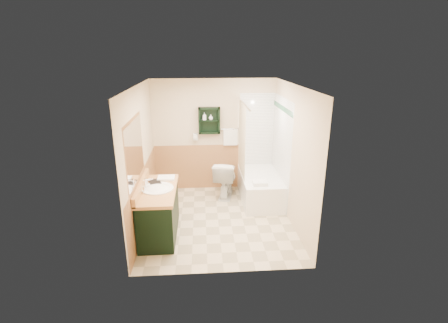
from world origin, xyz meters
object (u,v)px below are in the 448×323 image
hair_dryer (195,137)px  bathtub (261,187)px  wall_shelf (209,121)px  vanity_book (149,177)px  toilet (225,179)px  soap_bottle_a (204,118)px  vanity (159,212)px  soap_bottle_b (211,118)px

hair_dryer → bathtub: size_ratio=0.16×
wall_shelf → vanity_book: wall_shelf is taller
hair_dryer → toilet: size_ratio=0.31×
wall_shelf → soap_bottle_a: bearing=-177.1°
vanity → soap_bottle_a: soap_bottle_a is taller
vanity → bathtub: size_ratio=0.86×
vanity → soap_bottle_a: (0.80, 1.81, 1.19)m
hair_dryer → wall_shelf: bearing=-4.8°
toilet → soap_bottle_b: soap_bottle_b is taller
wall_shelf → vanity_book: (-1.06, -1.58, -0.61)m
hair_dryer → bathtub: hair_dryer is taller
wall_shelf → toilet: bearing=-49.4°
wall_shelf → soap_bottle_a: size_ratio=3.63×
soap_bottle_a → soap_bottle_b: size_ratio=1.35×
wall_shelf → soap_bottle_b: bearing=-8.5°
bathtub → soap_bottle_a: (-1.12, 0.58, 1.33)m
bathtub → toilet: 0.76m
bathtub → soap_bottle_a: soap_bottle_a is taller
vanity → bathtub: 2.28m
wall_shelf → vanity_book: 1.99m
wall_shelf → soap_bottle_b: size_ratio=4.91×
soap_bottle_a → vanity: bearing=-113.8°
soap_bottle_a → bathtub: bearing=-27.3°
toilet → soap_bottle_b: size_ratio=6.97×
vanity → soap_bottle_b: size_ratio=11.52×
soap_bottle_b → wall_shelf: bearing=171.5°
wall_shelf → hair_dryer: size_ratio=2.29×
hair_dryer → vanity_book: bearing=-115.4°
hair_dryer → bathtub: bearing=-24.7°
bathtub → vanity_book: 2.41m
toilet → vanity_book: size_ratio=3.15×
toilet → bathtub: bearing=175.2°
soap_bottle_a → soap_bottle_b: 0.13m
vanity → toilet: vanity is taller
hair_dryer → soap_bottle_a: (0.20, -0.03, 0.40)m
toilet → soap_bottle_b: 1.31m
bathtub → soap_bottle_a: 1.83m
soap_bottle_a → toilet: bearing=-41.2°
vanity → vanity_book: 0.61m
toilet → hair_dryer: bearing=-20.1°
vanity → soap_bottle_a: size_ratio=8.52×
vanity → toilet: (1.21, 1.45, -0.03)m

